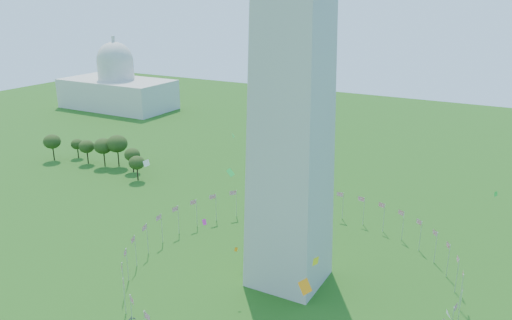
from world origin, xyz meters
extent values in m
cylinder|color=silver|center=(40.00, 50.00, 4.50)|extent=(0.24, 0.24, 9.00)
cylinder|color=silver|center=(39.39, 56.95, 4.50)|extent=(0.24, 0.24, 9.00)
cylinder|color=silver|center=(37.59, 63.68, 4.50)|extent=(0.24, 0.24, 9.00)
cylinder|color=silver|center=(34.64, 70.00, 4.50)|extent=(0.24, 0.24, 9.00)
cylinder|color=silver|center=(30.64, 75.71, 4.50)|extent=(0.24, 0.24, 9.00)
cylinder|color=silver|center=(25.71, 80.64, 4.50)|extent=(0.24, 0.24, 9.00)
cylinder|color=silver|center=(20.00, 84.64, 4.50)|extent=(0.24, 0.24, 9.00)
cylinder|color=silver|center=(13.68, 87.59, 4.50)|extent=(0.24, 0.24, 9.00)
cylinder|color=silver|center=(6.95, 89.39, 4.50)|extent=(0.24, 0.24, 9.00)
cylinder|color=silver|center=(0.00, 90.00, 4.50)|extent=(0.24, 0.24, 9.00)
cylinder|color=silver|center=(-6.95, 89.39, 4.50)|extent=(0.24, 0.24, 9.00)
cylinder|color=silver|center=(-13.68, 87.59, 4.50)|extent=(0.24, 0.24, 9.00)
cylinder|color=silver|center=(-20.00, 84.64, 4.50)|extent=(0.24, 0.24, 9.00)
cylinder|color=silver|center=(-25.71, 80.64, 4.50)|extent=(0.24, 0.24, 9.00)
cylinder|color=silver|center=(-30.64, 75.71, 4.50)|extent=(0.24, 0.24, 9.00)
cylinder|color=silver|center=(-34.64, 70.00, 4.50)|extent=(0.24, 0.24, 9.00)
cylinder|color=silver|center=(-37.59, 63.68, 4.50)|extent=(0.24, 0.24, 9.00)
cylinder|color=silver|center=(-39.39, 56.95, 4.50)|extent=(0.24, 0.24, 9.00)
cylinder|color=silver|center=(-40.00, 50.00, 4.50)|extent=(0.24, 0.24, 9.00)
cylinder|color=silver|center=(-39.39, 43.05, 4.50)|extent=(0.24, 0.24, 9.00)
cylinder|color=silver|center=(-37.59, 36.32, 4.50)|extent=(0.24, 0.24, 9.00)
cylinder|color=silver|center=(-34.64, 30.00, 4.50)|extent=(0.24, 0.24, 9.00)
cylinder|color=silver|center=(-30.64, 24.29, 4.50)|extent=(0.24, 0.24, 9.00)
cylinder|color=silver|center=(-25.71, 19.36, 4.50)|extent=(0.24, 0.24, 9.00)
cylinder|color=silver|center=(-20.00, 15.36, 4.50)|extent=(0.24, 0.24, 9.00)
imported|color=#361B52|center=(-22.25, 17.50, 0.83)|extent=(1.50, 1.59, 1.65)
plane|color=white|center=(39.89, 24.84, 18.93)|extent=(1.18, 2.19, 2.14)
plane|color=orange|center=(28.82, -8.94, 39.46)|extent=(1.04, 1.83, 1.67)
plane|color=white|center=(-16.67, 19.50, 36.97)|extent=(1.33, 1.36, 1.80)
plane|color=green|center=(-21.95, 60.30, 31.85)|extent=(1.11, 1.50, 1.67)
plane|color=orange|center=(-7.64, 37.43, 12.18)|extent=(0.93, 0.68, 1.13)
plane|color=green|center=(-0.71, 24.46, 36.26)|extent=(1.80, 1.01, 1.51)
plane|color=green|center=(43.54, 40.70, 34.84)|extent=(0.37, 1.06, 1.12)
plane|color=yellow|center=(14.91, 29.75, 19.17)|extent=(1.78, 1.30, 1.95)
plane|color=#CC2699|center=(-30.51, 57.55, 5.51)|extent=(0.87, 1.76, 1.69)
ellipsoid|color=#324D19|center=(-129.21, 87.07, 5.64)|extent=(7.23, 7.23, 11.29)
ellipsoid|color=#324D19|center=(-122.85, 94.67, 4.16)|extent=(5.33, 5.33, 8.32)
ellipsoid|color=#324D19|center=(-113.10, 91.07, 5.01)|extent=(6.42, 6.42, 10.03)
ellipsoid|color=#324D19|center=(-104.02, 91.62, 5.94)|extent=(7.60, 7.60, 11.88)
ellipsoid|color=#324D19|center=(-98.88, 94.41, 6.62)|extent=(8.47, 8.47, 13.24)
ellipsoid|color=#324D19|center=(-89.01, 92.21, 4.88)|extent=(6.25, 6.25, 9.77)
ellipsoid|color=#324D19|center=(-80.81, 85.62, 4.80)|extent=(6.15, 6.15, 9.61)
camera|label=1|loc=(45.73, -50.06, 67.68)|focal=35.00mm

